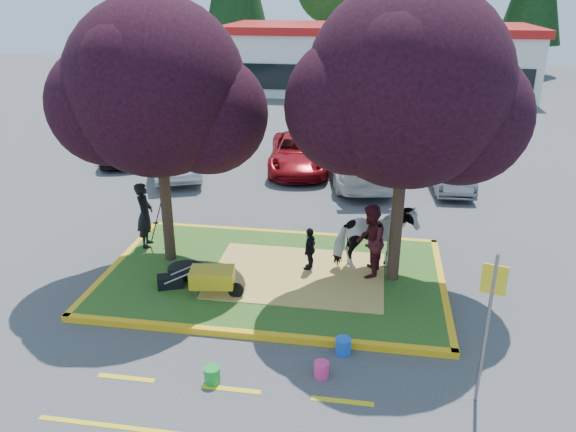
# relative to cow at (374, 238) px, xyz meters

# --- Properties ---
(ground) EXTENTS (90.00, 90.00, 0.00)m
(ground) POSITION_rel_cow_xyz_m (-2.41, -0.67, -0.98)
(ground) COLOR #424244
(ground) RESTS_ON ground
(median_island) EXTENTS (8.00, 5.00, 0.15)m
(median_island) POSITION_rel_cow_xyz_m (-2.41, -0.67, -0.91)
(median_island) COLOR #255019
(median_island) RESTS_ON ground
(curb_near) EXTENTS (8.30, 0.16, 0.15)m
(curb_near) POSITION_rel_cow_xyz_m (-2.41, -3.25, -0.91)
(curb_near) COLOR yellow
(curb_near) RESTS_ON ground
(curb_far) EXTENTS (8.30, 0.16, 0.15)m
(curb_far) POSITION_rel_cow_xyz_m (-2.41, 1.91, -0.91)
(curb_far) COLOR yellow
(curb_far) RESTS_ON ground
(curb_left) EXTENTS (0.16, 5.30, 0.15)m
(curb_left) POSITION_rel_cow_xyz_m (-6.49, -0.67, -0.91)
(curb_left) COLOR yellow
(curb_left) RESTS_ON ground
(curb_right) EXTENTS (0.16, 5.30, 0.15)m
(curb_right) POSITION_rel_cow_xyz_m (1.67, -0.67, -0.91)
(curb_right) COLOR yellow
(curb_right) RESTS_ON ground
(straw_bedding) EXTENTS (4.20, 3.00, 0.01)m
(straw_bedding) POSITION_rel_cow_xyz_m (-1.81, -0.67, -0.83)
(straw_bedding) COLOR #EABE60
(straw_bedding) RESTS_ON median_island
(tree_purple_left) EXTENTS (5.06, 4.20, 6.51)m
(tree_purple_left) POSITION_rel_cow_xyz_m (-5.19, -0.29, 3.38)
(tree_purple_left) COLOR black
(tree_purple_left) RESTS_ON median_island
(tree_purple_right) EXTENTS (5.30, 4.40, 6.82)m
(tree_purple_right) POSITION_rel_cow_xyz_m (0.51, -0.49, 3.58)
(tree_purple_right) COLOR black
(tree_purple_right) RESTS_ON median_island
(fire_lane_stripe_a) EXTENTS (1.10, 0.12, 0.01)m
(fire_lane_stripe_a) POSITION_rel_cow_xyz_m (-4.41, -4.87, -0.98)
(fire_lane_stripe_a) COLOR yellow
(fire_lane_stripe_a) RESTS_ON ground
(fire_lane_stripe_b) EXTENTS (1.10, 0.12, 0.01)m
(fire_lane_stripe_b) POSITION_rel_cow_xyz_m (-2.41, -4.87, -0.98)
(fire_lane_stripe_b) COLOR yellow
(fire_lane_stripe_b) RESTS_ON ground
(fire_lane_stripe_c) EXTENTS (1.10, 0.12, 0.01)m
(fire_lane_stripe_c) POSITION_rel_cow_xyz_m (-0.41, -4.87, -0.98)
(fire_lane_stripe_c) COLOR yellow
(fire_lane_stripe_c) RESTS_ON ground
(retail_building) EXTENTS (20.40, 8.40, 4.40)m
(retail_building) POSITION_rel_cow_xyz_m (-0.41, 27.32, 1.27)
(retail_building) COLOR silver
(retail_building) RESTS_ON ground
(cow) EXTENTS (2.16, 1.48, 1.67)m
(cow) POSITION_rel_cow_xyz_m (0.00, 0.00, 0.00)
(cow) COLOR white
(cow) RESTS_ON median_island
(calf) EXTENTS (1.10, 0.65, 0.46)m
(calf) POSITION_rel_cow_xyz_m (-4.38, -1.26, -0.60)
(calf) COLOR black
(calf) RESTS_ON median_island
(handler) EXTENTS (0.55, 0.73, 1.80)m
(handler) POSITION_rel_cow_xyz_m (-6.11, 0.39, 0.06)
(handler) COLOR black
(handler) RESTS_ON median_island
(visitor_a) EXTENTS (0.79, 0.96, 1.82)m
(visitor_a) POSITION_rel_cow_xyz_m (-0.10, -0.37, 0.08)
(visitor_a) COLOR #411219
(visitor_a) RESTS_ON median_island
(visitor_b) EXTENTS (0.40, 0.70, 1.12)m
(visitor_b) POSITION_rel_cow_xyz_m (-1.56, -0.29, -0.28)
(visitor_b) COLOR black
(visitor_b) RESTS_ON median_island
(wheelbarrow) EXTENTS (1.78, 0.72, 0.67)m
(wheelbarrow) POSITION_rel_cow_xyz_m (-3.57, -1.94, -0.37)
(wheelbarrow) COLOR black
(wheelbarrow) RESTS_ON median_island
(gear_bag_dark) EXTENTS (0.67, 0.52, 0.30)m
(gear_bag_dark) POSITION_rel_cow_xyz_m (-4.68, -1.73, -0.68)
(gear_bag_dark) COLOR black
(gear_bag_dark) RESTS_ON median_island
(gear_bag_green) EXTENTS (0.52, 0.37, 0.25)m
(gear_bag_green) POSITION_rel_cow_xyz_m (-4.53, -1.07, -0.71)
(gear_bag_green) COLOR black
(gear_bag_green) RESTS_ON median_island
(sign_post) EXTENTS (0.39, 0.13, 2.84)m
(sign_post) POSITION_rel_cow_xyz_m (1.89, -4.46, 0.80)
(sign_post) COLOR slate
(sign_post) RESTS_ON ground
(bucket_green) EXTENTS (0.30, 0.30, 0.32)m
(bucket_green) POSITION_rel_cow_xyz_m (-2.80, -4.73, -0.83)
(bucket_green) COLOR green
(bucket_green) RESTS_ON ground
(bucket_pink) EXTENTS (0.30, 0.30, 0.31)m
(bucket_pink) POSITION_rel_cow_xyz_m (-0.85, -4.25, -0.83)
(bucket_pink) COLOR #FF3884
(bucket_pink) RESTS_ON ground
(bucket_blue) EXTENTS (0.33, 0.33, 0.34)m
(bucket_blue) POSITION_rel_cow_xyz_m (-0.50, -3.47, -0.82)
(bucket_blue) COLOR blue
(bucket_blue) RESTS_ON ground
(car_black) EXTENTS (3.38, 5.00, 1.58)m
(car_black) POSITION_rel_cow_xyz_m (-10.52, 8.80, -0.19)
(car_black) COLOR black
(car_black) RESTS_ON ground
(car_silver) EXTENTS (3.25, 5.04, 1.57)m
(car_silver) POSITION_rel_cow_xyz_m (-7.64, 7.16, -0.20)
(car_silver) COLOR #A8ACB1
(car_silver) RESTS_ON ground
(car_red) EXTENTS (2.83, 5.12, 1.36)m
(car_red) POSITION_rel_cow_xyz_m (-3.07, 8.39, -0.31)
(car_red) COLOR maroon
(car_red) RESTS_ON ground
(car_white) EXTENTS (3.02, 5.53, 1.52)m
(car_white) POSITION_rel_cow_xyz_m (-0.66, 7.26, -0.23)
(car_white) COLOR silver
(car_white) RESTS_ON ground
(car_grey) EXTENTS (1.46, 3.72, 1.20)m
(car_grey) POSITION_rel_cow_xyz_m (2.59, 7.06, -0.38)
(car_grey) COLOR #585A60
(car_grey) RESTS_ON ground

